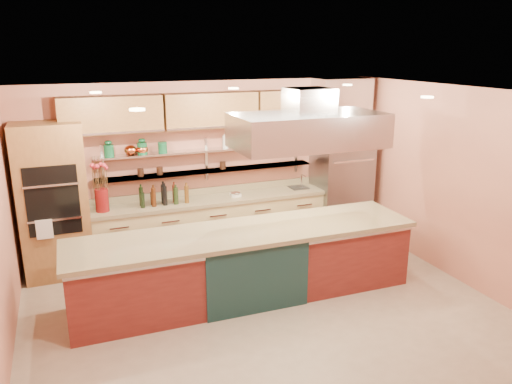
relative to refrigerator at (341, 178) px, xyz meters
name	(u,v)px	position (x,y,z in m)	size (l,w,h in m)	color
floor	(266,312)	(-2.35, -2.14, -1.06)	(6.00, 5.00, 0.02)	tan
ceiling	(268,93)	(-2.35, -2.14, 1.75)	(6.00, 5.00, 0.02)	black
wall_back	(209,166)	(-2.35, 0.36, 0.35)	(6.00, 0.04, 2.80)	#C0745A
wall_front	(392,302)	(-2.35, -4.64, 0.35)	(6.00, 0.04, 2.80)	#C0745A
wall_right	(459,185)	(0.65, -2.14, 0.35)	(0.04, 5.00, 2.80)	#C0745A
oven_stack	(54,202)	(-4.80, 0.04, 0.10)	(0.95, 0.64, 2.30)	olive
refrigerator	(341,178)	(0.00, 0.00, 0.00)	(0.95, 0.72, 2.10)	gray
back_counter	(213,225)	(-2.40, 0.06, -0.58)	(3.84, 0.64, 0.93)	tan
wall_shelf_lower	(208,171)	(-2.40, 0.23, 0.30)	(3.60, 0.26, 0.03)	silver
wall_shelf_upper	(208,150)	(-2.40, 0.23, 0.65)	(3.60, 0.26, 0.03)	silver
upper_cabinets	(211,110)	(-2.35, 0.18, 1.30)	(4.60, 0.36, 0.55)	olive
range_hood	(308,130)	(-1.55, -1.63, 1.20)	(2.00, 1.00, 0.45)	silver
ceiling_downlights	(261,94)	(-2.35, -1.94, 1.72)	(4.00, 2.80, 0.02)	#FFE5A5
island	(245,264)	(-2.45, -1.63, -0.57)	(4.60, 1.00, 0.96)	maroon
flower_vase	(102,200)	(-4.13, 0.01, 0.05)	(0.20, 0.20, 0.35)	maroon
oil_bottle_cluster	(164,196)	(-3.19, 0.01, 0.01)	(0.81, 0.23, 0.26)	black
kitchen_scale	(236,194)	(-2.01, 0.01, -0.07)	(0.16, 0.12, 0.09)	silver
bar_faucet	(301,181)	(-0.74, 0.11, 0.00)	(0.03, 0.03, 0.23)	silver
copper_kettle	(130,150)	(-3.63, 0.23, 0.74)	(0.19, 0.19, 0.15)	#D55E31
green_canister	(163,147)	(-3.13, 0.23, 0.75)	(0.14, 0.14, 0.17)	#104F2B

